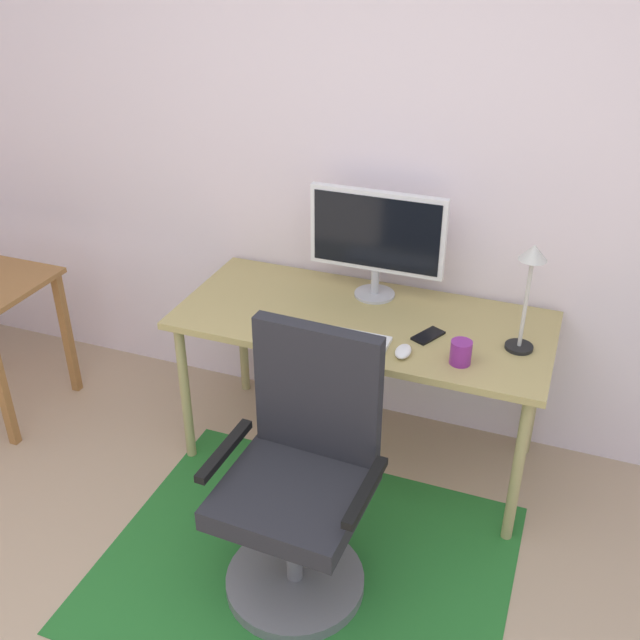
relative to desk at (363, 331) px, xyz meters
name	(u,v)px	position (x,y,z in m)	size (l,w,h in m)	color
wall_back	(399,157)	(0.01, 0.42, 0.64)	(6.00, 0.10, 2.60)	silver
area_rug	(305,565)	(0.02, -0.72, -0.66)	(1.54, 1.25, 0.01)	#256C29
desk	(363,331)	(0.00, 0.00, 0.00)	(1.58, 0.70, 0.73)	tan
monitor	(377,235)	(-0.01, 0.21, 0.36)	(0.59, 0.18, 0.49)	#B2B2B7
keyboard	(336,337)	(-0.05, -0.20, 0.08)	(0.43, 0.13, 0.02)	white
computer_mouse	(403,351)	(0.24, -0.23, 0.08)	(0.06, 0.10, 0.03)	white
coffee_cup	(461,352)	(0.45, -0.21, 0.11)	(0.08, 0.08, 0.09)	#7C257E
cell_phone	(428,336)	(0.29, -0.06, 0.07)	(0.07, 0.14, 0.01)	black
desk_lamp	(530,277)	(0.65, -0.02, 0.38)	(0.11, 0.11, 0.44)	black
office_chair	(301,490)	(0.02, -0.76, -0.24)	(0.58, 0.52, 1.02)	slate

